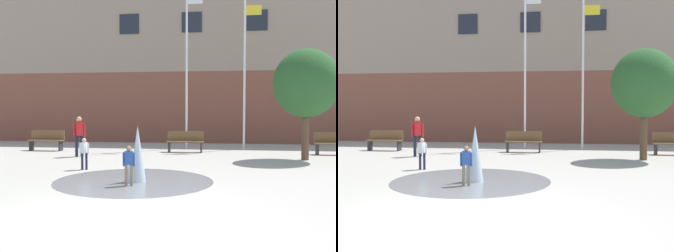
# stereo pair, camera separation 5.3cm
# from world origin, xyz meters

# --- Properties ---
(ground_plane) EXTENTS (100.00, 100.00, 0.00)m
(ground_plane) POSITION_xyz_m (0.00, 0.00, 0.00)
(ground_plane) COLOR #B2ADA3
(library_building) EXTENTS (36.00, 6.05, 8.81)m
(library_building) POSITION_xyz_m (0.00, 18.16, 4.41)
(library_building) COLOR brown
(library_building) RESTS_ON ground
(splash_fountain) EXTENTS (4.18, 4.18, 1.46)m
(splash_fountain) POSITION_xyz_m (-0.56, 3.45, 0.48)
(splash_fountain) COLOR gray
(splash_fountain) RESTS_ON ground
(park_bench_far_left) EXTENTS (1.60, 0.44, 0.91)m
(park_bench_far_left) POSITION_xyz_m (-6.24, 10.39, 0.48)
(park_bench_far_left) COLOR #28282D
(park_bench_far_left) RESTS_ON ground
(park_bench_left_of_flagpoles) EXTENTS (1.60, 0.44, 0.91)m
(park_bench_left_of_flagpoles) POSITION_xyz_m (0.08, 10.57, 0.48)
(park_bench_left_of_flagpoles) COLOR #28282D
(park_bench_left_of_flagpoles) RESTS_ON ground
(park_bench_under_left_flagpole) EXTENTS (1.60, 0.44, 0.91)m
(park_bench_under_left_flagpole) POSITION_xyz_m (6.28, 10.44, 0.48)
(park_bench_under_left_flagpole) COLOR #28282D
(park_bench_under_left_flagpole) RESTS_ON ground
(adult_near_bench) EXTENTS (0.50, 0.39, 1.59)m
(adult_near_bench) POSITION_xyz_m (-3.94, 8.40, 0.93)
(adult_near_bench) COLOR #1E233D
(adult_near_bench) RESTS_ON ground
(child_with_pink_shirt) EXTENTS (0.31, 0.23, 0.99)m
(child_with_pink_shirt) POSITION_xyz_m (-2.58, 5.20, 0.58)
(child_with_pink_shirt) COLOR #1E233D
(child_with_pink_shirt) RESTS_ON ground
(child_running) EXTENTS (0.31, 0.17, 0.99)m
(child_running) POSITION_xyz_m (-0.60, 2.87, 0.58)
(child_running) COLOR #89755B
(child_running) RESTS_ON ground
(flagpole_left) EXTENTS (0.80, 0.10, 7.69)m
(flagpole_left) POSITION_xyz_m (0.02, 12.19, 4.09)
(flagpole_left) COLOR silver
(flagpole_left) RESTS_ON ground
(flagpole_right) EXTENTS (0.80, 0.10, 7.08)m
(flagpole_right) POSITION_xyz_m (2.73, 12.19, 3.78)
(flagpole_right) COLOR silver
(flagpole_right) RESTS_ON ground
(street_tree_near_building) EXTENTS (2.39, 2.39, 4.11)m
(street_tree_near_building) POSITION_xyz_m (4.73, 8.57, 2.83)
(street_tree_near_building) COLOR brown
(street_tree_near_building) RESTS_ON ground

